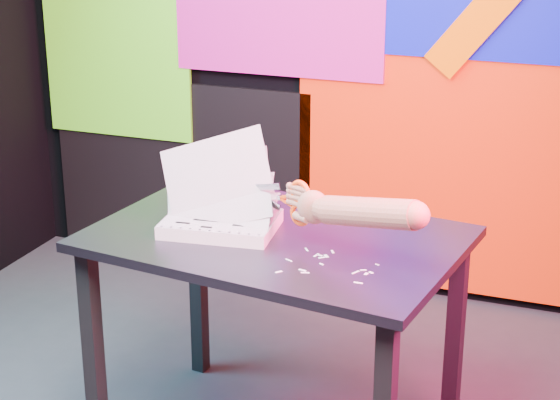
% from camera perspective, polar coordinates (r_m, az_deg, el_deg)
% --- Properties ---
extents(room, '(3.01, 3.01, 2.71)m').
position_cam_1_polar(room, '(2.63, -6.35, 9.57)').
color(room, '#2C2C2E').
rests_on(room, ground).
extents(backdrop, '(2.88, 0.05, 2.08)m').
position_cam_1_polar(backdrop, '(4.02, 4.10, 7.39)').
color(backdrop, '#F22B08').
rests_on(backdrop, ground).
extents(work_table, '(1.18, 0.86, 0.75)m').
position_cam_1_polar(work_table, '(2.88, -0.23, -3.97)').
color(work_table, black).
rests_on(work_table, ground).
extents(printout_stack, '(0.41, 0.29, 0.33)m').
position_cam_1_polar(printout_stack, '(2.88, -3.65, -1.25)').
color(printout_stack, silver).
rests_on(printout_stack, work_table).
extents(scissors, '(0.24, 0.10, 0.14)m').
position_cam_1_polar(scissors, '(2.74, 0.95, -0.12)').
color(scissors, silver).
rests_on(scissors, printout_stack).
extents(hand_forearm, '(0.45, 0.21, 0.15)m').
position_cam_1_polar(hand_forearm, '(2.60, 4.87, -0.69)').
color(hand_forearm, '#A36658').
rests_on(hand_forearm, work_table).
extents(paper_clippings, '(0.26, 0.21, 0.00)m').
position_cam_1_polar(paper_clippings, '(2.63, 2.95, -3.95)').
color(paper_clippings, white).
rests_on(paper_clippings, work_table).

